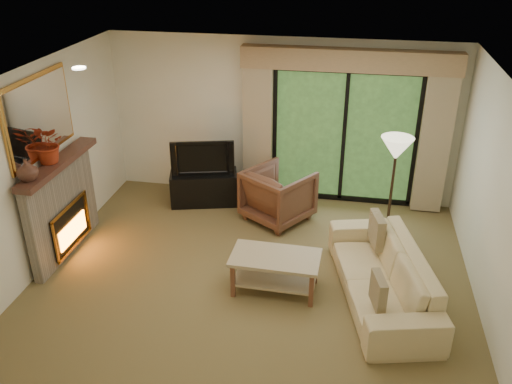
% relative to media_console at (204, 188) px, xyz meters
% --- Properties ---
extents(floor, '(5.50, 5.50, 0.00)m').
position_rel_media_console_xyz_m(floor, '(1.16, -1.95, -0.26)').
color(floor, olive).
rests_on(floor, ground).
extents(ceiling, '(5.50, 5.50, 0.00)m').
position_rel_media_console_xyz_m(ceiling, '(1.16, -1.95, 2.34)').
color(ceiling, white).
rests_on(ceiling, ground).
extents(wall_back, '(5.00, 0.00, 5.00)m').
position_rel_media_console_xyz_m(wall_back, '(1.16, 0.55, 1.04)').
color(wall_back, white).
rests_on(wall_back, ground).
extents(wall_front, '(5.00, 0.00, 5.00)m').
position_rel_media_console_xyz_m(wall_front, '(1.16, -4.45, 1.04)').
color(wall_front, white).
rests_on(wall_front, ground).
extents(wall_left, '(0.00, 5.00, 5.00)m').
position_rel_media_console_xyz_m(wall_left, '(-1.59, -1.95, 1.04)').
color(wall_left, white).
rests_on(wall_left, ground).
extents(wall_right, '(0.00, 5.00, 5.00)m').
position_rel_media_console_xyz_m(wall_right, '(3.91, -1.95, 1.04)').
color(wall_right, white).
rests_on(wall_right, ground).
extents(fireplace, '(0.24, 1.70, 1.37)m').
position_rel_media_console_xyz_m(fireplace, '(-1.47, -1.75, 0.42)').
color(fireplace, slate).
rests_on(fireplace, floor).
extents(mirror, '(0.07, 1.45, 1.02)m').
position_rel_media_console_xyz_m(mirror, '(-1.55, -1.75, 1.69)').
color(mirror, gold).
rests_on(mirror, wall_left).
extents(sliding_door, '(2.26, 0.10, 2.16)m').
position_rel_media_console_xyz_m(sliding_door, '(2.16, 0.50, 0.84)').
color(sliding_door, black).
rests_on(sliding_door, floor).
extents(curtain_left, '(0.45, 0.18, 2.35)m').
position_rel_media_console_xyz_m(curtain_left, '(0.81, 0.39, 0.94)').
color(curtain_left, tan).
rests_on(curtain_left, floor).
extents(curtain_right, '(0.45, 0.18, 2.35)m').
position_rel_media_console_xyz_m(curtain_right, '(3.51, 0.39, 0.94)').
color(curtain_right, tan).
rests_on(curtain_right, floor).
extents(cornice, '(3.20, 0.24, 0.32)m').
position_rel_media_console_xyz_m(cornice, '(2.16, 0.41, 2.06)').
color(cornice, '#A3805B').
rests_on(cornice, wall_back).
extents(media_console, '(1.15, 0.73, 0.53)m').
position_rel_media_console_xyz_m(media_console, '(0.00, 0.00, 0.00)').
color(media_console, black).
rests_on(media_console, floor).
extents(tv, '(0.99, 0.37, 0.57)m').
position_rel_media_console_xyz_m(tv, '(0.00, 0.00, 0.55)').
color(tv, black).
rests_on(tv, media_console).
extents(armchair, '(1.22, 1.23, 0.82)m').
position_rel_media_console_xyz_m(armchair, '(1.26, -0.32, 0.14)').
color(armchair, brown).
rests_on(armchair, floor).
extents(sofa, '(1.39, 2.40, 0.66)m').
position_rel_media_console_xyz_m(sofa, '(2.77, -2.03, 0.06)').
color(sofa, '#D3BD87').
rests_on(sofa, floor).
extents(pillow_near, '(0.18, 0.38, 0.36)m').
position_rel_media_console_xyz_m(pillow_near, '(2.69, -2.68, 0.28)').
color(pillow_near, brown).
rests_on(pillow_near, sofa).
extents(pillow_far, '(0.21, 0.44, 0.42)m').
position_rel_media_console_xyz_m(pillow_far, '(2.69, -1.38, 0.30)').
color(pillow_far, brown).
rests_on(pillow_far, sofa).
extents(coffee_table, '(1.09, 0.62, 0.49)m').
position_rel_media_console_xyz_m(coffee_table, '(1.49, -2.11, -0.02)').
color(coffee_table, tan).
rests_on(coffee_table, floor).
extents(floor_lamp, '(0.54, 0.54, 1.61)m').
position_rel_media_console_xyz_m(floor_lamp, '(2.87, -0.75, 0.54)').
color(floor_lamp, '#F1E8BD').
rests_on(floor_lamp, floor).
extents(vase, '(0.27, 0.27, 0.26)m').
position_rel_media_console_xyz_m(vase, '(-1.45, -2.36, 1.24)').
color(vase, '#4D2D22').
rests_on(vase, fireplace).
extents(branches, '(0.55, 0.50, 0.52)m').
position_rel_media_console_xyz_m(branches, '(-1.45, -1.84, 1.36)').
color(branches, maroon).
rests_on(branches, fireplace).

